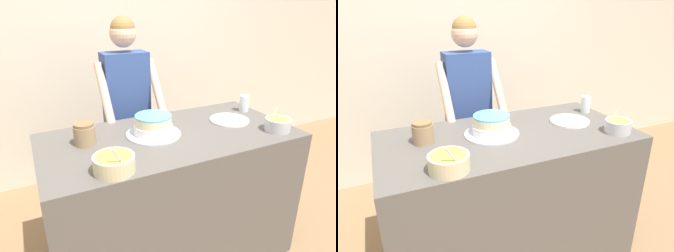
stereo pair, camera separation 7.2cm
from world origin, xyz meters
The scene contains 9 objects.
wall_back centered at (0.00, 1.85, 1.30)m, with size 10.00×0.05×2.60m.
counter centered at (0.00, 0.40, 0.48)m, with size 1.62×0.80×0.96m.
person_baker centered at (-0.07, 1.04, 1.02)m, with size 0.47×0.45×1.65m.
cake centered at (-0.10, 0.44, 1.01)m, with size 0.35×0.35×0.13m.
frosting_bowl_yellow centered at (0.66, 0.15, 1.00)m, with size 0.16×0.16×0.14m.
frosting_bowl_olive centered at (-0.46, 0.11, 1.00)m, with size 0.21×0.21×0.17m.
drinking_glass centered at (0.71, 0.56, 1.02)m, with size 0.07×0.07×0.12m.
ceramic_plate centered at (0.48, 0.43, 0.96)m, with size 0.28×0.28×0.01m.
stoneware_jar centered at (-0.52, 0.49, 1.02)m, with size 0.13×0.13×0.13m.
Camera 1 is at (-0.79, -1.16, 1.71)m, focal length 32.00 mm.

